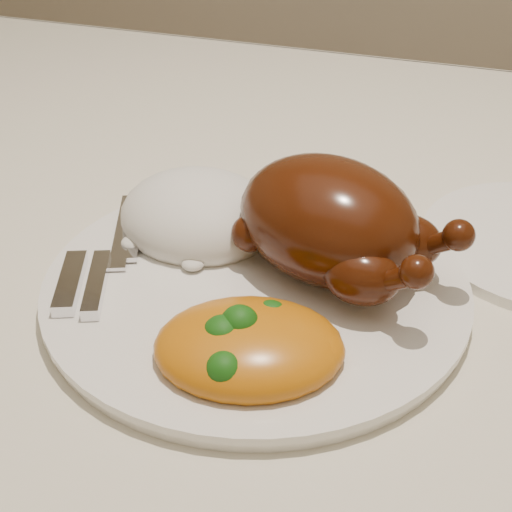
% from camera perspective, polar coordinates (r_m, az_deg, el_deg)
% --- Properties ---
extents(dining_table, '(1.60, 0.90, 0.76)m').
position_cam_1_polar(dining_table, '(0.69, -4.63, -4.74)').
color(dining_table, brown).
rests_on(dining_table, floor).
extents(tablecloth, '(1.73, 1.03, 0.18)m').
position_cam_1_polar(tablecloth, '(0.64, -4.92, 0.39)').
color(tablecloth, beige).
rests_on(tablecloth, dining_table).
extents(dinner_plate, '(0.38, 0.38, 0.01)m').
position_cam_1_polar(dinner_plate, '(0.54, 0.00, -2.38)').
color(dinner_plate, white).
rests_on(dinner_plate, tablecloth).
extents(roast_chicken, '(0.19, 0.15, 0.09)m').
position_cam_1_polar(roast_chicken, '(0.52, 6.11, 2.71)').
color(roast_chicken, '#421607').
rests_on(roast_chicken, dinner_plate).
extents(rice_mound, '(0.15, 0.14, 0.07)m').
position_cam_1_polar(rice_mound, '(0.59, -4.64, 3.19)').
color(rice_mound, white).
rests_on(rice_mound, dinner_plate).
extents(mac_and_cheese, '(0.15, 0.13, 0.05)m').
position_cam_1_polar(mac_and_cheese, '(0.46, -0.24, -7.20)').
color(mac_and_cheese, '#C9750C').
rests_on(mac_and_cheese, dinner_plate).
extents(cutlery, '(0.07, 0.17, 0.01)m').
position_cam_1_polar(cutlery, '(0.55, -12.37, -0.73)').
color(cutlery, silver).
rests_on(cutlery, dinner_plate).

